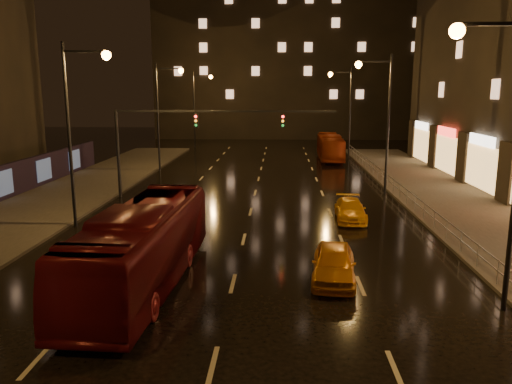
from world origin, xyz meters
TOP-DOWN VIEW (x-y plane):
  - ground at (0.00, 20.00)m, footprint 140.00×140.00m
  - sidewalk_left at (-13.50, 15.00)m, footprint 7.00×70.00m
  - sidewalk_right at (13.50, 15.00)m, footprint 7.00×70.00m
  - building_distant at (4.00, 72.00)m, footprint 44.00×16.00m
  - traffic_signal at (-5.06, 20.00)m, footprint 15.31×0.32m
  - streetlight_right at (8.92, 2.00)m, footprint 2.64×0.50m
  - railing_right at (10.20, 18.00)m, footprint 0.05×56.00m
  - bus_red at (-3.42, 3.67)m, footprint 3.17×11.59m
  - bus_curb at (7.39, 40.91)m, footprint 2.50×10.04m
  - taxi_near at (4.00, 4.50)m, footprint 2.13×4.36m
  - taxi_far at (5.99, 14.25)m, footprint 1.89×4.24m

SIDE VIEW (x-z plane):
  - ground at x=0.00m, z-range 0.00..0.00m
  - sidewalk_left at x=-13.50m, z-range 0.00..0.15m
  - sidewalk_right at x=13.50m, z-range 0.00..0.15m
  - taxi_far at x=5.99m, z-range 0.00..1.21m
  - taxi_near at x=4.00m, z-range 0.00..1.43m
  - railing_right at x=10.20m, z-range 0.40..1.40m
  - bus_curb at x=7.39m, z-range 0.00..2.79m
  - bus_red at x=-3.42m, z-range 0.00..3.20m
  - traffic_signal at x=-5.06m, z-range 1.64..7.84m
  - streetlight_right at x=8.92m, z-range 1.43..11.43m
  - building_distant at x=4.00m, z-range 0.00..36.00m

